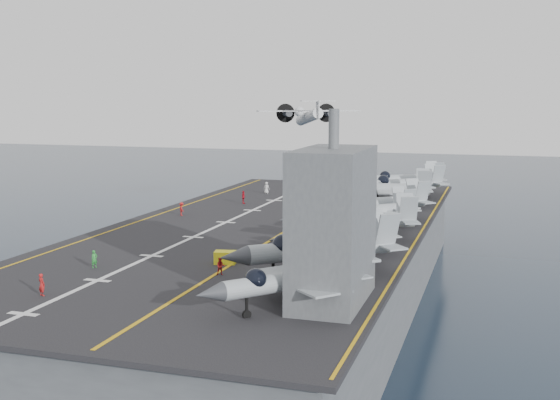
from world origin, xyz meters
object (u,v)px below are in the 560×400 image
(transport_plane, at_px, (309,117))
(fighter_jet_0, at_px, (291,279))
(tow_cart_a, at_px, (225,257))
(island_superstructure, at_px, (333,207))

(transport_plane, bearing_deg, fighter_jet_0, -75.65)
(tow_cart_a, relative_size, transport_plane, 0.09)
(fighter_jet_0, relative_size, transport_plane, 0.66)
(fighter_jet_0, bearing_deg, transport_plane, 104.35)
(fighter_jet_0, distance_m, transport_plane, 88.84)
(transport_plane, bearing_deg, tow_cart_a, -80.99)
(tow_cart_a, distance_m, transport_plane, 75.13)
(tow_cart_a, bearing_deg, fighter_jet_0, -49.93)
(fighter_jet_0, xyz_separation_m, tow_cart_a, (-10.27, 12.21, -1.78))
(island_superstructure, xyz_separation_m, transport_plane, (-24.35, 82.61, 4.41))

